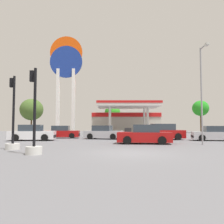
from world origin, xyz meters
name	(u,v)px	position (x,y,z in m)	size (l,w,h in m)	color
ground_plane	(131,153)	(0.00, 0.00, 0.00)	(90.00, 90.00, 0.00)	slate
gas_station	(125,122)	(1.18, 24.78, 2.02)	(10.62, 12.46, 4.60)	beige
station_pole_sign	(65,71)	(-7.34, 18.67, 8.87)	(4.43, 0.56, 13.73)	white
car_0	(144,135)	(1.54, 6.04, 0.68)	(4.38, 2.30, 1.51)	black
car_1	(32,133)	(-8.67, 9.81, 0.68)	(4.37, 2.25, 1.51)	black
car_2	(61,132)	(-6.79, 14.05, 0.64)	(4.03, 1.96, 1.41)	black
car_3	(103,133)	(-1.94, 12.24, 0.65)	(4.30, 2.63, 1.44)	black
car_4	(161,132)	(4.02, 11.19, 0.73)	(4.69, 2.49, 1.61)	black
car_5	(213,134)	(8.67, 9.65, 0.63)	(4.13, 2.32, 1.40)	black
traffic_signal_0	(12,132)	(-7.01, 1.76, 1.05)	(0.83, 0.83, 4.46)	silver
traffic_signal_1	(33,134)	(-4.94, -0.54, 1.00)	(0.81, 0.81, 4.36)	silver
tree_0	(31,110)	(-16.10, 30.26, 4.40)	(4.26, 4.26, 6.42)	brown
tree_1	(112,112)	(-0.95, 30.58, 3.89)	(2.91, 2.91, 5.27)	brown
tree_2	(200,108)	(16.22, 31.91, 4.76)	(3.14, 3.14, 6.28)	brown
corner_streetlamp	(201,86)	(5.77, 4.93, 4.41)	(0.24, 1.48, 7.39)	gray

